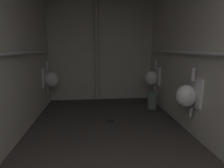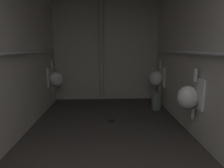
{
  "view_description": "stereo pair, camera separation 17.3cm",
  "coord_description": "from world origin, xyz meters",
  "px_view_note": "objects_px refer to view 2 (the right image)",
  "views": [
    {
      "loc": [
        -0.21,
        -0.18,
        1.36
      ],
      "look_at": [
        0.07,
        2.57,
        0.81
      ],
      "focal_mm": 29.34,
      "sensor_mm": 36.0,
      "label": 1
    },
    {
      "loc": [
        -0.04,
        -0.18,
        1.36
      ],
      "look_at": [
        0.07,
        2.57,
        0.81
      ],
      "focal_mm": 29.34,
      "sensor_mm": 36.0,
      "label": 2
    }
  ],
  "objects_px": {
    "urinal_right_mid": "(189,97)",
    "urinal_right_far": "(157,78)",
    "standpipe_back_wall": "(101,51)",
    "floor_drain": "(112,121)",
    "waste_bin": "(156,101)",
    "urinal_left_mid": "(56,78)"
  },
  "relations": [
    {
      "from": "standpipe_back_wall",
      "to": "waste_bin",
      "type": "relative_size",
      "value": 6.56
    },
    {
      "from": "urinal_left_mid",
      "to": "waste_bin",
      "type": "bearing_deg",
      "value": -8.92
    },
    {
      "from": "urinal_right_far",
      "to": "waste_bin",
      "type": "height_order",
      "value": "urinal_right_far"
    },
    {
      "from": "urinal_right_mid",
      "to": "waste_bin",
      "type": "relative_size",
      "value": 1.98
    },
    {
      "from": "urinal_right_mid",
      "to": "standpipe_back_wall",
      "type": "bearing_deg",
      "value": 121.05
    },
    {
      "from": "urinal_right_mid",
      "to": "urinal_right_far",
      "type": "distance_m",
      "value": 1.67
    },
    {
      "from": "urinal_left_mid",
      "to": "standpipe_back_wall",
      "type": "height_order",
      "value": "standpipe_back_wall"
    },
    {
      "from": "urinal_right_far",
      "to": "standpipe_back_wall",
      "type": "bearing_deg",
      "value": 158.88
    },
    {
      "from": "floor_drain",
      "to": "urinal_left_mid",
      "type": "bearing_deg",
      "value": 141.88
    },
    {
      "from": "urinal_right_mid",
      "to": "urinal_right_far",
      "type": "relative_size",
      "value": 1.0
    },
    {
      "from": "floor_drain",
      "to": "urinal_right_far",
      "type": "bearing_deg",
      "value": 40.69
    },
    {
      "from": "urinal_right_far",
      "to": "standpipe_back_wall",
      "type": "distance_m",
      "value": 1.53
    },
    {
      "from": "urinal_left_mid",
      "to": "standpipe_back_wall",
      "type": "relative_size",
      "value": 0.3
    },
    {
      "from": "urinal_right_mid",
      "to": "floor_drain",
      "type": "distance_m",
      "value": 1.47
    },
    {
      "from": "waste_bin",
      "to": "floor_drain",
      "type": "bearing_deg",
      "value": -148.16
    },
    {
      "from": "urinal_right_mid",
      "to": "urinal_right_far",
      "type": "bearing_deg",
      "value": 90.0
    },
    {
      "from": "floor_drain",
      "to": "waste_bin",
      "type": "distance_m",
      "value": 1.22
    },
    {
      "from": "standpipe_back_wall",
      "to": "floor_drain",
      "type": "distance_m",
      "value": 1.94
    },
    {
      "from": "urinal_right_mid",
      "to": "standpipe_back_wall",
      "type": "relative_size",
      "value": 0.3
    },
    {
      "from": "urinal_left_mid",
      "to": "waste_bin",
      "type": "height_order",
      "value": "urinal_left_mid"
    },
    {
      "from": "urinal_right_far",
      "to": "urinal_right_mid",
      "type": "bearing_deg",
      "value": -90.0
    },
    {
      "from": "standpipe_back_wall",
      "to": "floor_drain",
      "type": "xyz_separation_m",
      "value": [
        0.21,
        -1.45,
        -1.27
      ]
    }
  ]
}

